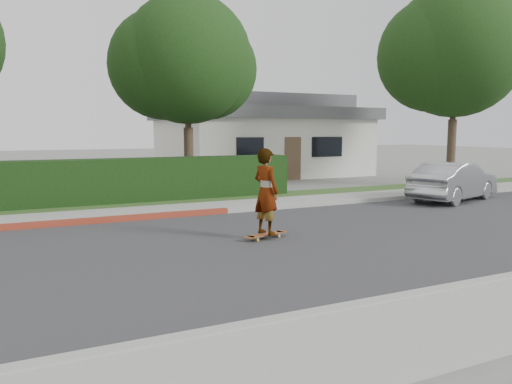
% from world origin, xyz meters
% --- Properties ---
extents(ground, '(120.00, 120.00, 0.00)m').
position_xyz_m(ground, '(0.00, 0.00, 0.00)').
color(ground, slate).
rests_on(ground, ground).
extents(road, '(60.00, 8.00, 0.01)m').
position_xyz_m(road, '(0.00, 0.00, 0.01)').
color(road, '#2D2D30').
rests_on(road, ground).
extents(curb_near, '(60.00, 0.20, 0.15)m').
position_xyz_m(curb_near, '(0.00, -4.10, 0.07)').
color(curb_near, '#9E9E99').
rests_on(curb_near, ground).
extents(sidewalk_near, '(60.00, 1.60, 0.12)m').
position_xyz_m(sidewalk_near, '(0.00, -5.00, 0.06)').
color(sidewalk_near, gray).
rests_on(sidewalk_near, ground).
extents(curb_far, '(60.00, 0.20, 0.15)m').
position_xyz_m(curb_far, '(0.00, 4.10, 0.07)').
color(curb_far, '#9E9E99').
rests_on(curb_far, ground).
extents(sidewalk_far, '(60.00, 1.60, 0.12)m').
position_xyz_m(sidewalk_far, '(0.00, 5.00, 0.06)').
color(sidewalk_far, gray).
rests_on(sidewalk_far, ground).
extents(planting_strip, '(60.00, 1.60, 0.10)m').
position_xyz_m(planting_strip, '(0.00, 6.60, 0.05)').
color(planting_strip, '#2D4C1E').
rests_on(planting_strip, ground).
extents(hedge, '(15.00, 1.00, 1.50)m').
position_xyz_m(hedge, '(-3.00, 7.20, 0.75)').
color(hedge, black).
rests_on(hedge, ground).
extents(tree_center, '(5.66, 4.84, 7.44)m').
position_xyz_m(tree_center, '(1.49, 9.19, 4.90)').
color(tree_center, '#33261C').
rests_on(tree_center, ground).
extents(tree_right, '(6.32, 5.60, 8.56)m').
position_xyz_m(tree_right, '(12.49, 6.69, 5.63)').
color(tree_right, '#33261C').
rests_on(tree_right, ground).
extents(house, '(10.60, 8.60, 4.30)m').
position_xyz_m(house, '(8.00, 16.00, 2.10)').
color(house, beige).
rests_on(house, ground).
extents(skateboard, '(1.19, 0.50, 0.11)m').
position_xyz_m(skateboard, '(0.43, 0.47, 0.10)').
color(skateboard, '#B78E32').
rests_on(skateboard, ground).
extents(skateboarder, '(0.63, 0.79, 1.90)m').
position_xyz_m(skateboarder, '(0.43, 0.47, 1.07)').
color(skateboarder, white).
rests_on(skateboarder, skateboard).
extents(car_silver, '(4.31, 2.61, 1.34)m').
position_xyz_m(car_silver, '(9.01, 3.11, 0.67)').
color(car_silver, '#ACAEB3').
rests_on(car_silver, ground).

